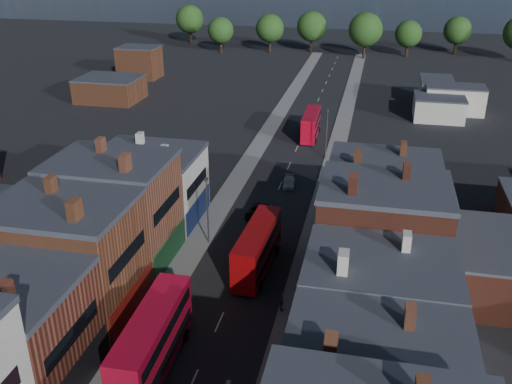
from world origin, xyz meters
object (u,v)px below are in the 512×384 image
at_px(bus_0, 152,341).
at_px(car_2, 257,211).
at_px(bus_1, 257,248).
at_px(ped_3, 281,303).
at_px(ped_1, 124,366).
at_px(bus_2, 311,124).
at_px(car_3, 289,182).

height_order(bus_0, car_2, bus_0).
relative_size(bus_1, ped_3, 6.76).
xyz_separation_m(bus_0, ped_1, (-2.15, -1.12, -1.96)).
distance_m(bus_0, ped_1, 3.12).
bearing_deg(car_2, bus_0, -87.16).
xyz_separation_m(bus_1, bus_2, (0.00, 44.63, -0.19)).
relative_size(car_3, ped_1, 2.50).
distance_m(bus_0, car_2, 29.38).
bearing_deg(bus_1, ped_3, -58.33).
bearing_deg(ped_3, car_2, 22.59).
bearing_deg(bus_1, car_3, 93.45).
height_order(bus_1, car_2, bus_1).
bearing_deg(ped_3, bus_1, 32.90).
relative_size(bus_2, ped_1, 6.73).
bearing_deg(bus_0, bus_2, 83.94).
distance_m(ped_1, ped_3, 15.58).
bearing_deg(car_2, bus_1, -70.36).
relative_size(bus_2, ped_3, 6.23).
bearing_deg(car_3, bus_2, 82.56).
bearing_deg(ped_3, ped_1, 139.29).
bearing_deg(bus_2, ped_3, -86.77).
xyz_separation_m(bus_0, bus_2, (5.00, 61.45, -0.41)).
distance_m(bus_1, bus_2, 44.63).
distance_m(car_3, ped_3, 29.82).
height_order(ped_1, ped_3, ped_3).
bearing_deg(ped_3, bus_0, 142.48).
xyz_separation_m(bus_2, car_3, (-0.30, -21.96, -1.88)).
relative_size(ped_1, ped_3, 0.93).
bearing_deg(bus_1, bus_2, 92.69).
distance_m(bus_2, car_3, 22.04).
xyz_separation_m(bus_0, car_3, (4.70, 39.50, -2.29)).
bearing_deg(ped_1, bus_1, -121.17).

